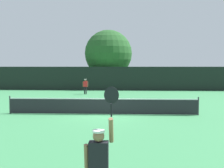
{
  "coord_description": "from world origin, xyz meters",
  "views": [
    {
      "loc": [
        1.41,
        -15.95,
        2.87
      ],
      "look_at": [
        0.26,
        5.91,
        1.42
      ],
      "focal_mm": 43.54,
      "sensor_mm": 36.0,
      "label": 1
    }
  ],
  "objects": [
    {
      "name": "parked_car_mid",
      "position": [
        10.46,
        24.71,
        0.78
      ],
      "size": [
        2.05,
        4.27,
        1.69
      ],
      "rotation": [
        0.0,
        0.0,
        0.04
      ],
      "color": "#B7B7BC",
      "rests_on": "ground"
    },
    {
      "name": "tennis_net",
      "position": [
        0.0,
        0.0,
        0.51
      ],
      "size": [
        11.32,
        0.08,
        1.07
      ],
      "color": "#232328",
      "rests_on": "ground"
    },
    {
      "name": "player_receiving",
      "position": [
        -2.76,
        11.46,
        0.94
      ],
      "size": [
        0.57,
        0.23,
        1.55
      ],
      "rotation": [
        0.0,
        0.0,
        3.14
      ],
      "color": "red",
      "rests_on": "ground"
    },
    {
      "name": "parked_car_near",
      "position": [
        -7.95,
        24.99,
        0.78
      ],
      "size": [
        2.18,
        4.32,
        1.69
      ],
      "rotation": [
        0.0,
        0.0,
        0.07
      ],
      "color": "red",
      "rests_on": "ground"
    },
    {
      "name": "player_serving",
      "position": [
        0.89,
        -10.77,
        1.08
      ],
      "size": [
        0.67,
        0.39,
        2.47
      ],
      "color": "black",
      "rests_on": "ground"
    },
    {
      "name": "large_tree",
      "position": [
        -0.93,
        19.48,
        4.49
      ],
      "size": [
        6.14,
        6.14,
        7.57
      ],
      "color": "brown",
      "rests_on": "ground"
    },
    {
      "name": "tennis_ball",
      "position": [
        -1.93,
        2.48,
        0.03
      ],
      "size": [
        0.07,
        0.07,
        0.07
      ],
      "primitive_type": "sphere",
      "color": "#CCE033",
      "rests_on": "ground"
    },
    {
      "name": "perimeter_fence",
      "position": [
        0.0,
        16.25,
        1.4
      ],
      "size": [
        36.07,
        0.12,
        2.8
      ],
      "primitive_type": "cube",
      "color": "black",
      "rests_on": "ground"
    },
    {
      "name": "ground_plane",
      "position": [
        0.0,
        0.0,
        0.0
      ],
      "size": [
        120.0,
        120.0,
        0.0
      ],
      "primitive_type": "plane",
      "color": "#387F4C"
    }
  ]
}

